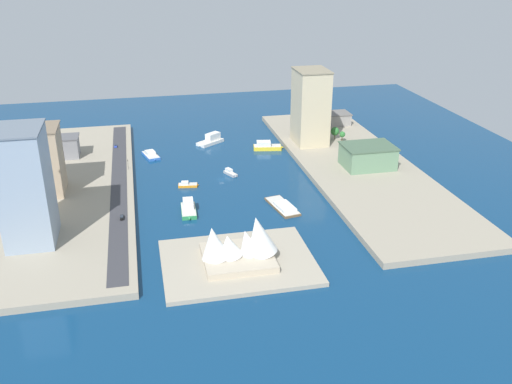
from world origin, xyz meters
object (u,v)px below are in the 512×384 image
(tower_tall_glass, at_px, (25,186))
(suv_black, at_px, (122,217))
(water_taxi_orange, at_px, (187,185))
(office_block_beige, at_px, (311,107))
(ferry_yellow_fast, at_px, (267,146))
(traffic_light_waterfront, at_px, (128,163))
(apartment_midrise_tan, at_px, (35,161))
(opera_landmark, at_px, (239,244))
(yacht_sleek_gray, at_px, (230,173))
(barge_flat_brown, at_px, (283,206))
(warehouse_low_gray, at_px, (50,148))
(hatchback_blue, at_px, (116,146))
(terminal_long_green, at_px, (368,156))
(carpark_squat_concrete, at_px, (331,119))
(ferry_green_doubledeck, at_px, (188,208))
(ferry_white_commuter, at_px, (211,140))
(catamaran_blue, at_px, (151,155))

(tower_tall_glass, relative_size, suv_black, 10.68)
(water_taxi_orange, bearing_deg, suv_black, 48.51)
(office_block_beige, bearing_deg, ferry_yellow_fast, -1.55)
(suv_black, bearing_deg, traffic_light_waterfront, -93.22)
(water_taxi_orange, bearing_deg, traffic_light_waterfront, -39.10)
(apartment_midrise_tan, bearing_deg, opera_landmark, 135.32)
(yacht_sleek_gray, xyz_separation_m, barge_flat_brown, (-19.75, 55.06, -0.22))
(barge_flat_brown, relative_size, water_taxi_orange, 2.27)
(suv_black, bearing_deg, warehouse_low_gray, -66.07)
(warehouse_low_gray, height_order, opera_landmark, opera_landmark)
(barge_flat_brown, relative_size, hatchback_blue, 6.71)
(suv_black, bearing_deg, office_block_beige, -143.36)
(terminal_long_green, distance_m, carpark_squat_concrete, 93.61)
(ferry_green_doubledeck, distance_m, carpark_squat_concrete, 180.09)
(traffic_light_waterfront, bearing_deg, ferry_white_commuter, -140.21)
(apartment_midrise_tan, height_order, traffic_light_waterfront, apartment_midrise_tan)
(apartment_midrise_tan, bearing_deg, tower_tall_glass, 94.44)
(yacht_sleek_gray, distance_m, ferry_white_commuter, 63.93)
(catamaran_blue, bearing_deg, opera_landmark, 102.13)
(catamaran_blue, xyz_separation_m, warehouse_low_gray, (64.88, -2.90, 8.93))
(catamaran_blue, xyz_separation_m, traffic_light_waterfront, (15.00, 29.93, 6.27))
(barge_flat_brown, xyz_separation_m, terminal_long_green, (-66.18, -42.05, 9.26))
(ferry_white_commuter, distance_m, carpark_squat_concrete, 98.60)
(ferry_yellow_fast, xyz_separation_m, tower_tall_glass, (140.35, 111.87, 28.50))
(yacht_sleek_gray, bearing_deg, opera_landmark, 82.32)
(ferry_white_commuter, bearing_deg, barge_flat_brown, 100.74)
(office_block_beige, height_order, tower_tall_glass, tower_tall_glass)
(terminal_long_green, relative_size, suv_black, 6.15)
(apartment_midrise_tan, xyz_separation_m, carpark_squat_concrete, (-205.74, -92.08, -14.61))
(office_block_beige, distance_m, suv_black, 164.71)
(ferry_white_commuter, relative_size, hatchback_blue, 5.03)
(barge_flat_brown, height_order, opera_landmark, opera_landmark)
(yacht_sleek_gray, bearing_deg, ferry_white_commuter, -87.48)
(ferry_white_commuter, xyz_separation_m, hatchback_blue, (67.65, 4.02, 1.62))
(ferry_yellow_fast, bearing_deg, ferry_white_commuter, -31.36)
(terminal_long_green, distance_m, traffic_light_waterfront, 150.67)
(catamaran_blue, distance_m, office_block_beige, 115.15)
(hatchback_blue, distance_m, opera_landmark, 176.75)
(ferry_green_doubledeck, height_order, traffic_light_waterfront, traffic_light_waterfront)
(terminal_long_green, xyz_separation_m, suv_black, (152.11, 43.20, -6.19))
(water_taxi_orange, bearing_deg, yacht_sleek_gray, -154.82)
(water_taxi_orange, relative_size, terminal_long_green, 0.40)
(catamaran_blue, distance_m, opera_landmark, 155.76)
(barge_flat_brown, distance_m, apartment_midrise_tan, 139.76)
(ferry_white_commuter, bearing_deg, water_taxi_orange, 71.78)
(ferry_white_commuter, bearing_deg, traffic_light_waterfront, 39.79)
(carpark_squat_concrete, distance_m, suv_black, 210.64)
(terminal_long_green, bearing_deg, apartment_midrise_tan, -0.32)
(water_taxi_orange, distance_m, hatchback_blue, 84.49)
(catamaran_blue, bearing_deg, ferry_white_commuter, -156.23)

